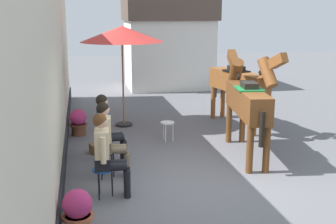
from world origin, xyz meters
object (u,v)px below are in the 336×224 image
at_px(seated_visitor_near, 106,151).
at_px(seated_visitor_far, 107,125).
at_px(saddled_horse_near, 246,100).
at_px(spare_stool_white, 167,124).
at_px(flower_planter_nearest, 78,211).
at_px(seated_visitor_middle, 108,136).
at_px(cafe_parasol, 122,35).
at_px(satchel_bag, 93,149).
at_px(flower_planter_farthest, 78,122).
at_px(saddled_horse_far, 241,83).

relative_size(seated_visitor_near, seated_visitor_far, 1.00).
height_order(seated_visitor_near, saddled_horse_near, saddled_horse_near).
height_order(seated_visitor_near, spare_stool_white, seated_visitor_near).
distance_m(flower_planter_nearest, spare_stool_white, 4.43).
bearing_deg(seated_visitor_far, spare_stool_white, 40.19).
xyz_separation_m(seated_visitor_near, spare_stool_white, (1.56, 2.80, -0.38)).
xyz_separation_m(seated_visitor_middle, spare_stool_white, (1.47, 1.96, -0.38)).
bearing_deg(flower_planter_nearest, cafe_parasol, 77.98).
bearing_deg(seated_visitor_far, seated_visitor_near, -93.94).
relative_size(saddled_horse_near, cafe_parasol, 1.16).
distance_m(cafe_parasol, spare_stool_white, 2.67).
height_order(saddled_horse_near, spare_stool_white, saddled_horse_near).
height_order(seated_visitor_far, saddled_horse_near, saddled_horse_near).
distance_m(saddled_horse_near, cafe_parasol, 3.79).
bearing_deg(saddled_horse_near, spare_stool_white, 139.21).
bearing_deg(satchel_bag, flower_planter_nearest, -19.12).
bearing_deg(flower_planter_farthest, satchel_bag, -78.50).
distance_m(seated_visitor_near, cafe_parasol, 4.74).
height_order(seated_visitor_far, satchel_bag, seated_visitor_far).
height_order(seated_visitor_near, cafe_parasol, cafe_parasol).
distance_m(seated_visitor_middle, saddled_horse_near, 2.98).
distance_m(seated_visitor_far, saddled_horse_far, 4.13).
relative_size(seated_visitor_near, spare_stool_white, 3.02).
bearing_deg(flower_planter_nearest, seated_visitor_middle, 74.35).
bearing_deg(cafe_parasol, satchel_bag, -111.98).
xyz_separation_m(saddled_horse_near, flower_planter_farthest, (-3.40, 2.14, -0.82)).
height_order(seated_visitor_middle, satchel_bag, seated_visitor_middle).
bearing_deg(cafe_parasol, seated_visitor_far, -102.13).
xyz_separation_m(saddled_horse_near, flower_planter_nearest, (-3.42, -2.74, -0.82)).
bearing_deg(satchel_bag, saddled_horse_near, 64.10).
height_order(seated_visitor_near, satchel_bag, seated_visitor_near).
xyz_separation_m(flower_planter_farthest, satchel_bag, (0.30, -1.48, -0.23)).
bearing_deg(saddled_horse_near, seated_visitor_middle, -165.17).
distance_m(saddled_horse_far, spare_stool_white, 2.39).
bearing_deg(saddled_horse_far, seated_visitor_far, -149.22).
relative_size(seated_visitor_far, flower_planter_farthest, 2.17).
height_order(seated_visitor_far, flower_planter_farthest, seated_visitor_far).
height_order(seated_visitor_near, flower_planter_farthest, seated_visitor_near).
bearing_deg(saddled_horse_far, saddled_horse_near, -108.36).
bearing_deg(satchel_bag, spare_stool_white, 93.78).
height_order(spare_stool_white, satchel_bag, spare_stool_white).
bearing_deg(satchel_bag, cafe_parasol, 144.18).
distance_m(seated_visitor_far, spare_stool_white, 1.93).
xyz_separation_m(seated_visitor_middle, flower_planter_nearest, (-0.56, -1.98, -0.44)).
bearing_deg(seated_visitor_far, seated_visitor_middle, -91.45).
distance_m(cafe_parasol, satchel_bag, 3.24).
height_order(saddled_horse_far, cafe_parasol, cafe_parasol).
bearing_deg(seated_visitor_far, cafe_parasol, 77.87).
bearing_deg(seated_visitor_middle, flower_planter_farthest, 100.59).
bearing_deg(spare_stool_white, cafe_parasol, 117.51).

